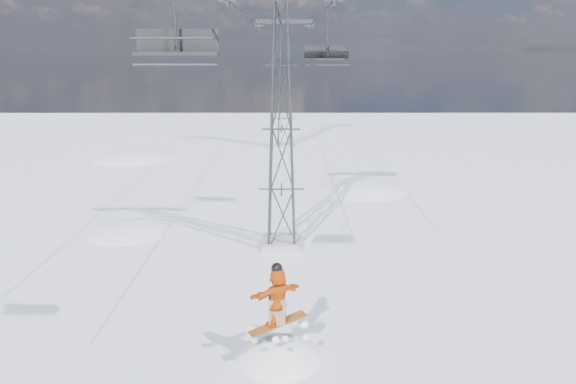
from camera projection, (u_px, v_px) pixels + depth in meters
name	position (u px, v px, depth m)	size (l,w,h in m)	color
ground	(254.00, 338.00, 16.42)	(120.00, 120.00, 0.00)	white
snow_terrain	(212.00, 298.00, 39.45)	(39.00, 37.00, 22.00)	white
lift_tower_near	(281.00, 130.00, 22.66)	(5.20, 1.80, 11.43)	#999999
lift_tower_far	(284.00, 88.00, 46.74)	(5.20, 1.80, 11.43)	#999999
haul_cables	(283.00, 17.00, 32.29)	(4.46, 51.00, 0.06)	black
lift_chair_near	(177.00, 44.00, 11.42)	(1.85, 0.53, 2.30)	black
lift_chair_mid	(327.00, 54.00, 25.06)	(2.19, 0.63, 2.72)	black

